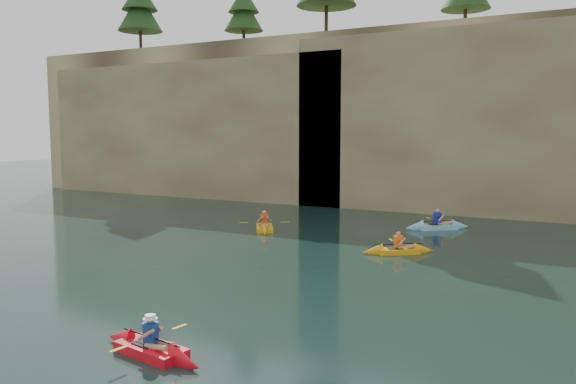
% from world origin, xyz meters
% --- Properties ---
extents(ground, '(160.00, 160.00, 0.00)m').
position_xyz_m(ground, '(0.00, 0.00, 0.00)').
color(ground, black).
rests_on(ground, ground).
extents(cliff, '(70.00, 16.00, 12.00)m').
position_xyz_m(cliff, '(0.00, 30.00, 6.00)').
color(cliff, tan).
rests_on(cliff, ground).
extents(cliff_slab_west, '(26.00, 2.40, 10.56)m').
position_xyz_m(cliff_slab_west, '(-20.00, 22.60, 5.28)').
color(cliff_slab_west, tan).
rests_on(cliff_slab_west, ground).
extents(cliff_slab_center, '(24.00, 2.40, 11.40)m').
position_xyz_m(cliff_slab_center, '(2.00, 22.60, 5.70)').
color(cliff_slab_center, tan).
rests_on(cliff_slab_center, ground).
extents(sea_cave_west, '(4.50, 1.00, 4.00)m').
position_xyz_m(sea_cave_west, '(-18.00, 21.95, 2.00)').
color(sea_cave_west, black).
rests_on(sea_cave_west, ground).
extents(sea_cave_center, '(3.50, 1.00, 3.20)m').
position_xyz_m(sea_cave_center, '(-4.00, 21.95, 1.60)').
color(sea_cave_center, black).
rests_on(sea_cave_center, ground).
extents(main_kayaker, '(3.15, 2.10, 1.14)m').
position_xyz_m(main_kayaker, '(-1.35, -3.00, 0.15)').
color(main_kayaker, red).
rests_on(main_kayaker, ground).
extents(kayaker_orange, '(2.81, 2.30, 1.13)m').
position_xyz_m(kayaker_orange, '(0.40, 9.82, 0.14)').
color(kayaker_orange, '#FAA00F').
rests_on(kayaker_orange, ground).
extents(kayaker_yellow, '(2.30, 3.02, 1.27)m').
position_xyz_m(kayaker_yellow, '(-7.15, 11.93, 0.16)').
color(kayaker_yellow, '#FDB015').
rests_on(kayaker_yellow, ground).
extents(kayaker_ltblue_mid, '(3.19, 2.72, 1.31)m').
position_xyz_m(kayaker_ltblue_mid, '(0.47, 16.34, 0.16)').
color(kayaker_ltblue_mid, '#86C5E0').
rests_on(kayaker_ltblue_mid, ground).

